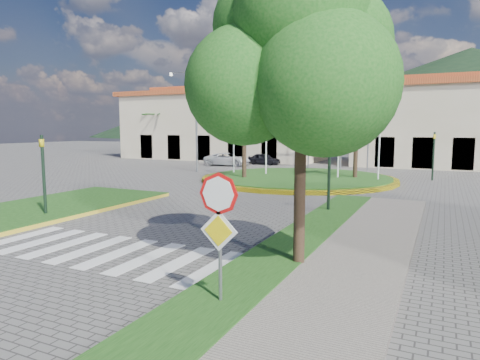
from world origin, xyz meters
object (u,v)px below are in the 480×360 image
at_px(white_van, 228,159).
at_px(car_dark_a, 264,159).
at_px(roundabout_island, 298,178).
at_px(car_dark_b, 471,163).
at_px(deciduous_tree, 302,55).
at_px(stop_sign, 219,218).

height_order(white_van, car_dark_a, white_van).
bearing_deg(car_dark_a, white_van, 146.22).
height_order(roundabout_island, car_dark_b, roundabout_island).
bearing_deg(car_dark_a, roundabout_island, -136.50).
bearing_deg(deciduous_tree, car_dark_a, 114.00).
distance_m(roundabout_island, car_dark_a, 12.63).
distance_m(stop_sign, white_van, 31.51).
height_order(roundabout_island, stop_sign, roundabout_island).
bearing_deg(roundabout_island, deciduous_tree, -72.09).
distance_m(stop_sign, deciduous_tree, 4.59).
relative_size(deciduous_tree, white_van, 1.60).
height_order(roundabout_island, deciduous_tree, deciduous_tree).
xyz_separation_m(roundabout_island, deciduous_tree, (5.50, -17.00, 5.01)).
height_order(stop_sign, car_dark_b, stop_sign).
bearing_deg(stop_sign, car_dark_a, 110.89).
height_order(stop_sign, deciduous_tree, deciduous_tree).
relative_size(roundabout_island, deciduous_tree, 1.87).
relative_size(roundabout_island, car_dark_a, 4.00).
xyz_separation_m(white_van, car_dark_b, (20.04, 4.33, 0.01)).
relative_size(car_dark_a, car_dark_b, 0.86).
xyz_separation_m(roundabout_island, car_dark_a, (-6.81, 10.64, 0.37)).
xyz_separation_m(white_van, car_dark_a, (2.58, 2.61, -0.05)).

